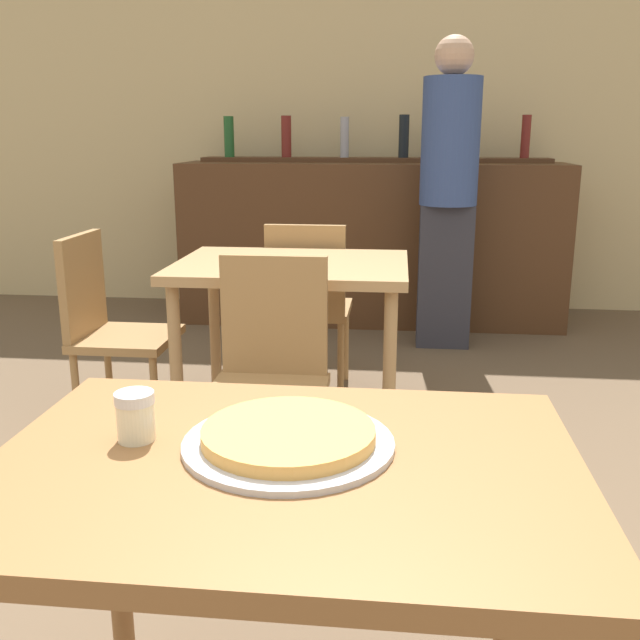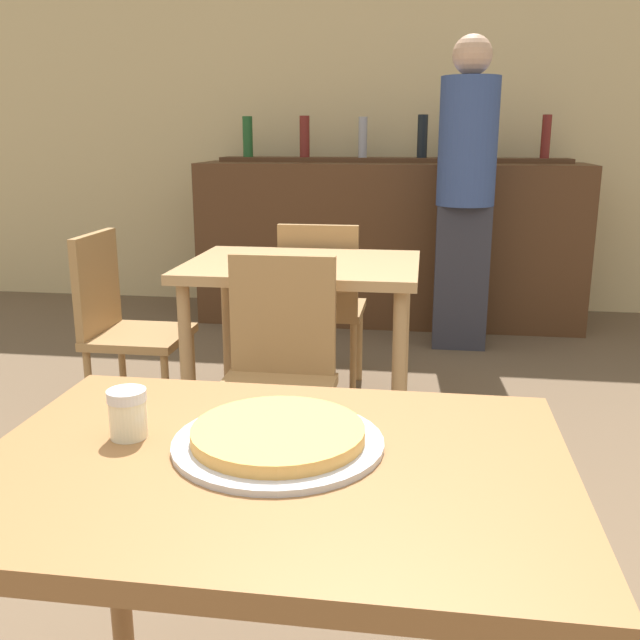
% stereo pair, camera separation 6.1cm
% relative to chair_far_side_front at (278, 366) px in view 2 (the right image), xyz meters
% --- Properties ---
extents(wall_back, '(8.00, 0.05, 2.80)m').
position_rel_chair_far_side_front_xyz_m(wall_back, '(0.25, 3.10, 0.90)').
color(wall_back, '#D1B784').
rests_on(wall_back, ground_plane).
extents(dining_table_near, '(1.01, 0.72, 0.75)m').
position_rel_chair_far_side_front_xyz_m(dining_table_near, '(0.25, -1.23, 0.16)').
color(dining_table_near, brown).
rests_on(dining_table_near, ground_plane).
extents(dining_table_far, '(0.95, 0.72, 0.78)m').
position_rel_chair_far_side_front_xyz_m(dining_table_far, '(-0.00, 0.53, 0.17)').
color(dining_table_far, '#A87F51').
rests_on(dining_table_far, ground_plane).
extents(bar_counter, '(2.60, 0.56, 1.09)m').
position_rel_chair_far_side_front_xyz_m(bar_counter, '(0.25, 2.59, 0.04)').
color(bar_counter, '#4C2D19').
rests_on(bar_counter, ground_plane).
extents(bar_back_shelf, '(2.39, 0.24, 0.32)m').
position_rel_chair_far_side_front_xyz_m(bar_back_shelf, '(0.25, 2.73, 0.65)').
color(bar_back_shelf, '#4C2D19').
rests_on(bar_back_shelf, bar_counter).
extents(chair_far_side_front, '(0.40, 0.40, 0.87)m').
position_rel_chair_far_side_front_xyz_m(chair_far_side_front, '(0.00, 0.00, 0.00)').
color(chair_far_side_front, olive).
rests_on(chair_far_side_front, ground_plane).
extents(chair_far_side_back, '(0.40, 0.40, 0.87)m').
position_rel_chair_far_side_front_xyz_m(chair_far_side_back, '(0.00, 1.05, 0.00)').
color(chair_far_side_back, olive).
rests_on(chair_far_side_back, ground_plane).
extents(chair_far_side_left, '(0.40, 0.40, 0.87)m').
position_rel_chair_far_side_front_xyz_m(chair_far_side_left, '(-0.80, 0.53, 0.00)').
color(chair_far_side_left, olive).
rests_on(chair_far_side_left, ground_plane).
extents(pizza_tray, '(0.37, 0.37, 0.04)m').
position_rel_chair_far_side_front_xyz_m(pizza_tray, '(0.25, -1.18, 0.27)').
color(pizza_tray, '#B7B7BC').
rests_on(pizza_tray, dining_table_near).
extents(cheese_shaker, '(0.07, 0.07, 0.09)m').
position_rel_chair_far_side_front_xyz_m(cheese_shaker, '(-0.03, -1.18, 0.30)').
color(cheese_shaker, beige).
rests_on(cheese_shaker, dining_table_near).
extents(person_standing, '(0.34, 0.34, 1.82)m').
position_rel_chair_far_side_front_xyz_m(person_standing, '(0.72, 2.01, 0.50)').
color(person_standing, '#2D2D38').
rests_on(person_standing, ground_plane).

